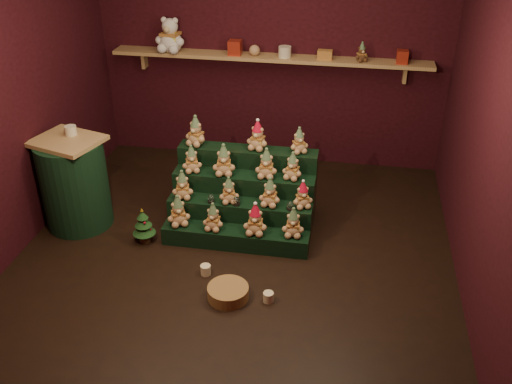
% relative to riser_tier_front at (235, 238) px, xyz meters
% --- Properties ---
extents(ground, '(4.00, 4.00, 0.00)m').
position_rel_riser_tier_front_xyz_m(ground, '(0.03, -0.05, -0.09)').
color(ground, black).
rests_on(ground, ground).
extents(back_wall, '(4.00, 0.10, 2.80)m').
position_rel_riser_tier_front_xyz_m(back_wall, '(0.03, 2.00, 1.31)').
color(back_wall, black).
rests_on(back_wall, ground).
extents(front_wall, '(4.00, 0.10, 2.80)m').
position_rel_riser_tier_front_xyz_m(front_wall, '(0.03, -2.10, 1.31)').
color(front_wall, black).
rests_on(front_wall, ground).
extents(left_wall, '(0.10, 4.00, 2.80)m').
position_rel_riser_tier_front_xyz_m(left_wall, '(-2.02, -0.05, 1.31)').
color(left_wall, black).
rests_on(left_wall, ground).
extents(right_wall, '(0.10, 4.00, 2.80)m').
position_rel_riser_tier_front_xyz_m(right_wall, '(2.08, -0.05, 1.31)').
color(right_wall, black).
rests_on(right_wall, ground).
extents(back_shelf, '(3.60, 0.26, 0.24)m').
position_rel_riser_tier_front_xyz_m(back_shelf, '(0.03, 1.83, 1.20)').
color(back_shelf, tan).
rests_on(back_shelf, ground).
extents(riser_tier_front, '(1.40, 0.22, 0.18)m').
position_rel_riser_tier_front_xyz_m(riser_tier_front, '(0.00, 0.00, 0.00)').
color(riser_tier_front, black).
rests_on(riser_tier_front, ground).
extents(riser_tier_midfront, '(1.40, 0.22, 0.36)m').
position_rel_riser_tier_front_xyz_m(riser_tier_midfront, '(0.00, 0.22, 0.09)').
color(riser_tier_midfront, black).
rests_on(riser_tier_midfront, ground).
extents(riser_tier_midback, '(1.40, 0.22, 0.54)m').
position_rel_riser_tier_front_xyz_m(riser_tier_midback, '(0.00, 0.44, 0.18)').
color(riser_tier_midback, black).
rests_on(riser_tier_midback, ground).
extents(riser_tier_back, '(1.40, 0.22, 0.72)m').
position_rel_riser_tier_front_xyz_m(riser_tier_back, '(0.00, 0.66, 0.27)').
color(riser_tier_back, black).
rests_on(riser_tier_back, ground).
extents(teddy_0, '(0.28, 0.27, 0.30)m').
position_rel_riser_tier_front_xyz_m(teddy_0, '(-0.55, 0.01, 0.24)').
color(teddy_0, tan).
rests_on(teddy_0, riser_tier_front).
extents(teddy_1, '(0.20, 0.19, 0.27)m').
position_rel_riser_tier_front_xyz_m(teddy_1, '(-0.20, -0.02, 0.23)').
color(teddy_1, tan).
rests_on(teddy_1, riser_tier_front).
extents(teddy_2, '(0.22, 0.20, 0.31)m').
position_rel_riser_tier_front_xyz_m(teddy_2, '(0.20, -0.02, 0.24)').
color(teddy_2, tan).
rests_on(teddy_2, riser_tier_front).
extents(teddy_3, '(0.22, 0.20, 0.29)m').
position_rel_riser_tier_front_xyz_m(teddy_3, '(0.54, 0.01, 0.23)').
color(teddy_3, tan).
rests_on(teddy_3, riser_tier_front).
extents(teddy_4, '(0.24, 0.22, 0.28)m').
position_rel_riser_tier_front_xyz_m(teddy_4, '(-0.56, 0.21, 0.41)').
color(teddy_4, tan).
rests_on(teddy_4, riser_tier_midfront).
extents(teddy_5, '(0.23, 0.22, 0.26)m').
position_rel_riser_tier_front_xyz_m(teddy_5, '(-0.10, 0.20, 0.40)').
color(teddy_5, tan).
rests_on(teddy_5, riser_tier_midfront).
extents(teddy_6, '(0.22, 0.20, 0.28)m').
position_rel_riser_tier_front_xyz_m(teddy_6, '(0.29, 0.22, 0.41)').
color(teddy_6, tan).
rests_on(teddy_6, riser_tier_midfront).
extents(teddy_7, '(0.24, 0.23, 0.26)m').
position_rel_riser_tier_front_xyz_m(teddy_7, '(0.60, 0.24, 0.40)').
color(teddy_7, tan).
rests_on(teddy_7, riser_tier_midfront).
extents(teddy_8, '(0.24, 0.23, 0.27)m').
position_rel_riser_tier_front_xyz_m(teddy_8, '(-0.52, 0.43, 0.59)').
color(teddy_8, tan).
rests_on(teddy_8, riser_tier_midback).
extents(teddy_9, '(0.25, 0.23, 0.31)m').
position_rel_riser_tier_front_xyz_m(teddy_9, '(-0.19, 0.42, 0.60)').
color(teddy_9, tan).
rests_on(teddy_9, riser_tier_midback).
extents(teddy_10, '(0.21, 0.19, 0.29)m').
position_rel_riser_tier_front_xyz_m(teddy_10, '(0.22, 0.44, 0.60)').
color(teddy_10, tan).
rests_on(teddy_10, riser_tier_midback).
extents(teddy_11, '(0.23, 0.22, 0.27)m').
position_rel_riser_tier_front_xyz_m(teddy_11, '(0.48, 0.45, 0.58)').
color(teddy_11, tan).
rests_on(teddy_11, riser_tier_midback).
extents(teddy_12, '(0.27, 0.25, 0.30)m').
position_rel_riser_tier_front_xyz_m(teddy_12, '(-0.53, 0.66, 0.78)').
color(teddy_12, tan).
rests_on(teddy_12, riser_tier_back).
extents(teddy_13, '(0.25, 0.23, 0.30)m').
position_rel_riser_tier_front_xyz_m(teddy_13, '(0.10, 0.67, 0.78)').
color(teddy_13, tan).
rests_on(teddy_13, riser_tier_back).
extents(teddy_14, '(0.24, 0.23, 0.25)m').
position_rel_riser_tier_front_xyz_m(teddy_14, '(0.51, 0.67, 0.76)').
color(teddy_14, tan).
rests_on(teddy_14, riser_tier_back).
extents(snow_globe_a, '(0.06, 0.06, 0.09)m').
position_rel_riser_tier_front_xyz_m(snow_globe_a, '(-0.27, 0.16, 0.31)').
color(snow_globe_a, black).
rests_on(snow_globe_a, riser_tier_midfront).
extents(snow_globe_b, '(0.07, 0.07, 0.09)m').
position_rel_riser_tier_front_xyz_m(snow_globe_b, '(-0.02, 0.16, 0.32)').
color(snow_globe_b, black).
rests_on(snow_globe_b, riser_tier_midfront).
extents(snow_globe_c, '(0.06, 0.06, 0.09)m').
position_rel_riser_tier_front_xyz_m(snow_globe_c, '(0.50, 0.16, 0.31)').
color(snow_globe_c, black).
rests_on(snow_globe_c, riser_tier_midfront).
extents(side_table, '(0.73, 0.66, 0.93)m').
position_rel_riser_tier_front_xyz_m(side_table, '(-1.63, 0.13, 0.37)').
color(side_table, tan).
rests_on(side_table, ground).
extents(table_ornament, '(0.11, 0.11, 0.09)m').
position_rel_riser_tier_front_xyz_m(table_ornament, '(-1.63, 0.23, 0.89)').
color(table_ornament, beige).
rests_on(table_ornament, side_table).
extents(mini_christmas_tree, '(0.22, 0.22, 0.38)m').
position_rel_riser_tier_front_xyz_m(mini_christmas_tree, '(-0.88, -0.08, 0.09)').
color(mini_christmas_tree, '#402B17').
rests_on(mini_christmas_tree, ground).
extents(mug_left, '(0.09, 0.09, 0.09)m').
position_rel_riser_tier_front_xyz_m(mug_left, '(-0.17, -0.47, -0.04)').
color(mug_left, beige).
rests_on(mug_left, ground).
extents(mug_right, '(0.09, 0.09, 0.09)m').
position_rel_riser_tier_front_xyz_m(mug_right, '(0.43, -0.74, -0.05)').
color(mug_right, beige).
rests_on(mug_right, ground).
extents(wicker_basket, '(0.45, 0.45, 0.11)m').
position_rel_riser_tier_front_xyz_m(wicker_basket, '(0.09, -0.75, -0.04)').
color(wicker_basket, '#A27941').
rests_on(wicker_basket, ground).
extents(white_bear, '(0.39, 0.36, 0.49)m').
position_rel_riser_tier_front_xyz_m(white_bear, '(-1.10, 1.79, 1.47)').
color(white_bear, silver).
rests_on(white_bear, back_shelf).
extents(brown_bear, '(0.19, 0.18, 0.20)m').
position_rel_riser_tier_front_xyz_m(brown_bear, '(1.04, 1.79, 1.33)').
color(brown_bear, '#53331B').
rests_on(brown_bear, back_shelf).
extents(gift_tin_red_a, '(0.14, 0.14, 0.16)m').
position_rel_riser_tier_front_xyz_m(gift_tin_red_a, '(-0.36, 1.80, 1.31)').
color(gift_tin_red_a, '#A92C1A').
rests_on(gift_tin_red_a, back_shelf).
extents(gift_tin_cream, '(0.14, 0.14, 0.12)m').
position_rel_riser_tier_front_xyz_m(gift_tin_cream, '(0.20, 1.80, 1.29)').
color(gift_tin_cream, beige).
rests_on(gift_tin_cream, back_shelf).
extents(gift_tin_red_b, '(0.12, 0.12, 0.14)m').
position_rel_riser_tier_front_xyz_m(gift_tin_red_b, '(1.47, 1.80, 1.30)').
color(gift_tin_red_b, '#A92C1A').
rests_on(gift_tin_red_b, back_shelf).
extents(shelf_plush_ball, '(0.12, 0.12, 0.12)m').
position_rel_riser_tier_front_xyz_m(shelf_plush_ball, '(-0.14, 1.80, 1.29)').
color(shelf_plush_ball, tan).
rests_on(shelf_plush_ball, back_shelf).
extents(scarf_gift_box, '(0.16, 0.10, 0.10)m').
position_rel_riser_tier_front_xyz_m(scarf_gift_box, '(0.64, 1.80, 1.28)').
color(scarf_gift_box, orange).
rests_on(scarf_gift_box, back_shelf).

